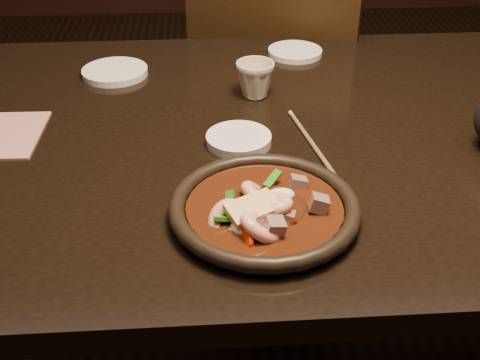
{
  "coord_description": "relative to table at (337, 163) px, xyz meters",
  "views": [
    {
      "loc": [
        -0.24,
        -0.92,
        1.25
      ],
      "look_at": [
        -0.19,
        -0.24,
        0.8
      ],
      "focal_mm": 45.0,
      "sensor_mm": 36.0,
      "label": 1
    }
  ],
  "objects": [
    {
      "name": "chair",
      "position": [
        -0.02,
        0.61,
        -0.16
      ],
      "size": [
        0.58,
        0.58,
        0.95
      ],
      "rotation": [
        0.0,
        0.0,
        2.76
      ],
      "color": "black",
      "rests_on": "floor"
    },
    {
      "name": "plate",
      "position": [
        -0.16,
        -0.26,
        0.09
      ],
      "size": [
        0.27,
        0.27,
        0.03
      ],
      "color": "black",
      "rests_on": "table"
    },
    {
      "name": "chopsticks",
      "position": [
        -0.06,
        -0.08,
        0.08
      ],
      "size": [
        0.05,
        0.25,
        0.01
      ],
      "rotation": [
        0.0,
        0.0,
        0.18
      ],
      "color": "tan",
      "rests_on": "table"
    },
    {
      "name": "tea_cup",
      "position": [
        -0.14,
        0.13,
        0.11
      ],
      "size": [
        0.07,
        0.07,
        0.07
      ],
      "primitive_type": "imported",
      "rotation": [
        0.0,
        0.0,
        -0.0
      ],
      "color": "beige",
      "rests_on": "table"
    },
    {
      "name": "table",
      "position": [
        0.0,
        0.0,
        0.0
      ],
      "size": [
        1.6,
        0.9,
        0.75
      ],
      "color": "black",
      "rests_on": "floor"
    },
    {
      "name": "stirfry",
      "position": [
        -0.16,
        -0.27,
        0.1
      ],
      "size": [
        0.17,
        0.15,
        0.05
      ],
      "color": "#331509",
      "rests_on": "plate"
    },
    {
      "name": "soy_dish",
      "position": [
        -0.18,
        -0.05,
        0.08
      ],
      "size": [
        0.11,
        0.11,
        0.02
      ],
      "primitive_type": "cylinder",
      "color": "white",
      "rests_on": "table"
    },
    {
      "name": "saucer_left",
      "position": [
        -0.42,
        0.25,
        0.08
      ],
      "size": [
        0.13,
        0.13,
        0.01
      ],
      "primitive_type": "cylinder",
      "color": "white",
      "rests_on": "table"
    },
    {
      "name": "saucer_right",
      "position": [
        -0.03,
        0.34,
        0.08
      ],
      "size": [
        0.12,
        0.12,
        0.01
      ],
      "primitive_type": "cylinder",
      "color": "white",
      "rests_on": "table"
    }
  ]
}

